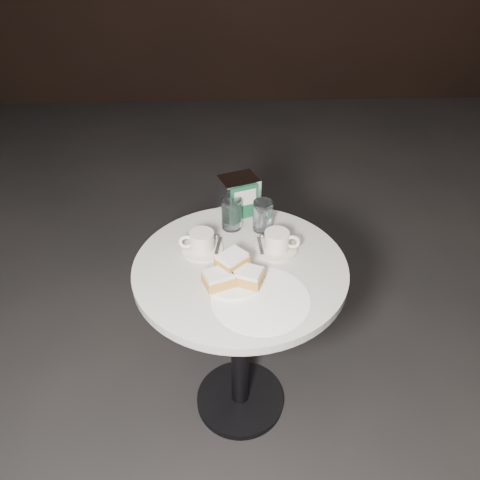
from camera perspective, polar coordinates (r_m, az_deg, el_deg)
name	(u,v)px	position (r m, az deg, el deg)	size (l,w,h in m)	color
ground	(240,401)	(2.08, 0.02, -18.98)	(7.00, 7.00, 0.00)	black
cafe_table	(240,308)	(1.66, 0.03, -8.29)	(0.70, 0.70, 0.74)	black
sugar_spill	(261,299)	(1.40, 2.52, -7.18)	(0.30, 0.30, 0.00)	white
beignet_plate	(233,274)	(1.44, -0.91, -4.22)	(0.20, 0.19, 0.09)	white
coffee_cup_left	(202,243)	(1.57, -4.70, -0.34)	(0.16, 0.15, 0.07)	silver
coffee_cup_right	(277,243)	(1.57, 4.53, -0.33)	(0.17, 0.17, 0.07)	beige
water_glass_left	(232,214)	(1.66, -1.04, 3.21)	(0.09, 0.09, 0.12)	silver
water_glass_right	(263,216)	(1.65, 2.79, 2.93)	(0.08, 0.08, 0.11)	white
napkin_dispenser	(239,197)	(1.72, -0.13, 5.31)	(0.16, 0.15, 0.15)	white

